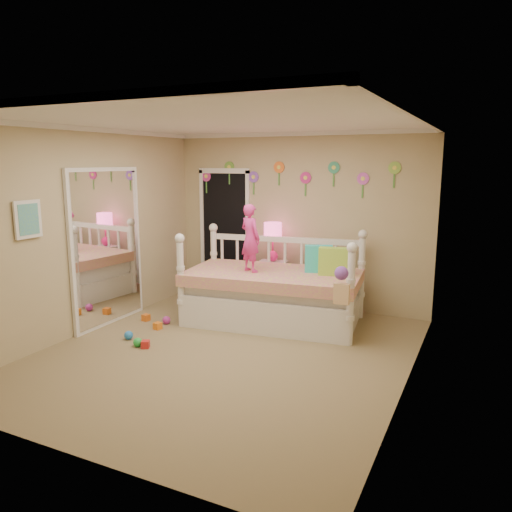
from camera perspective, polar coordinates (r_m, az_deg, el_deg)
The scene contains 18 objects.
floor at distance 5.81m, azimuth -3.52°, elevation -11.17°, with size 4.00×4.50×0.01m, color #7F684C.
ceiling at distance 5.40m, azimuth -3.85°, elevation 15.34°, with size 4.00×4.50×0.01m, color white.
back_wall at distance 7.48m, azimuth 4.79°, elevation 4.10°, with size 4.00×0.01×2.60m, color tan.
left_wall at distance 6.66m, azimuth -18.90°, elevation 2.71°, with size 0.01×4.50×2.60m, color tan.
right_wall at distance 4.82m, azimuth 17.57°, elevation -0.13°, with size 0.01×4.50×2.60m, color tan.
crown_molding at distance 5.40m, azimuth -3.85°, elevation 15.02°, with size 4.00×4.50×0.06m, color white, non-canonical shape.
daybed at distance 6.71m, azimuth 2.02°, elevation -2.37°, with size 2.36×1.27×1.28m, color white, non-canonical shape.
pillow_turquoise at distance 6.66m, azimuth 7.23°, elevation -0.32°, with size 0.36×0.13×0.36m, color #27C4C5.
pillow_lime at distance 6.50m, azimuth 8.96°, elevation -0.64°, with size 0.39×0.14×0.37m, color #9BD240.
child at distance 6.60m, azimuth -0.66°, elevation 2.08°, with size 0.33×0.22×0.91m, color #E73496.
nightstand at distance 7.55m, azimuth 1.91°, elevation -3.18°, with size 0.41×0.31×0.69m, color white.
table_lamp at distance 7.41m, azimuth 1.95°, elevation 2.35°, with size 0.27×0.27×0.59m.
closet_doorway at distance 8.03m, azimuth -3.65°, elevation 2.67°, with size 0.90×0.04×2.07m, color black.
flower_decals at distance 7.45m, azimuth 4.18°, elevation 9.02°, with size 3.40×0.02×0.50m, color #B2668C, non-canonical shape.
mirror_closet at distance 6.88m, azimuth -16.79°, elevation 0.97°, with size 0.07×1.30×2.10m, color white.
wall_picture at distance 6.00m, azimuth -24.84°, elevation 3.87°, with size 0.05×0.34×0.42m, color white.
hanging_bag at distance 5.70m, azimuth 9.73°, elevation -3.48°, with size 0.20×0.16×0.36m, color beige, non-canonical shape.
toy_scatter at distance 6.41m, azimuth -13.57°, elevation -8.79°, with size 0.80×1.30×0.11m, color #996666, non-canonical shape.
Camera 1 is at (2.64, -4.69, 2.18)m, focal length 34.67 mm.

